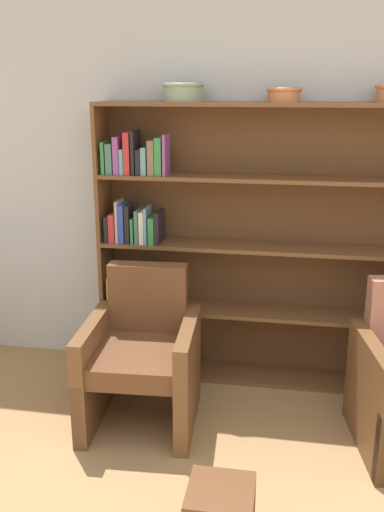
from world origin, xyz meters
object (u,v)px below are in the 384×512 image
object	(u,v)px
bowl_copper	(183,91)
bowl_cream	(284,94)
bookshelf	(248,252)
footstool	(220,504)
armchair_leather	(142,356)

from	to	relation	value
bowl_copper	bowl_cream	world-z (taller)	bowl_copper
bookshelf	bowl_copper	xyz separation A→B (m)	(-0.42, -0.02, 1.02)
bowl_copper	footstool	bearing A→B (deg)	-74.09
bookshelf	footstool	distance (m)	1.74
bowl_cream	armchair_leather	distance (m)	1.78
armchair_leather	footstool	size ratio (longest dim) A/B	2.77
bowl_copper	armchair_leather	xyz separation A→B (m)	(-0.14, -0.61, -1.50)
bookshelf	bowl_cream	xyz separation A→B (m)	(0.19, -0.02, 1.01)
armchair_leather	bowl_copper	bearing A→B (deg)	-105.99
bowl_cream	armchair_leather	size ratio (longest dim) A/B	0.24
bookshelf	footstool	size ratio (longest dim) A/B	7.40
bowl_copper	footstool	size ratio (longest dim) A/B	0.81
bowl_copper	bowl_cream	distance (m)	0.61
bookshelf	armchair_leather	bearing A→B (deg)	-131.50
bookshelf	bowl_cream	world-z (taller)	bowl_cream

